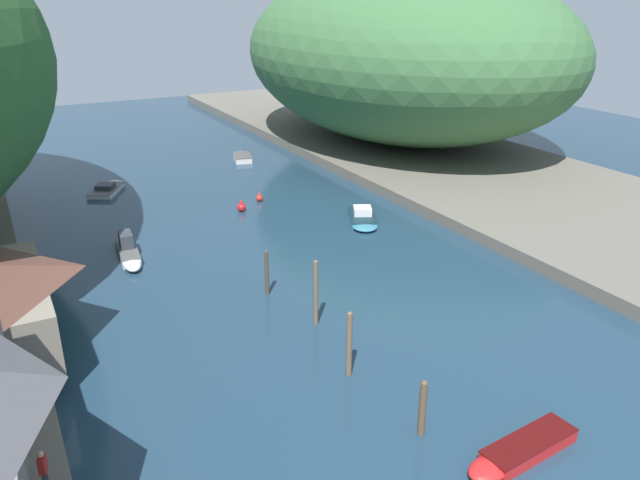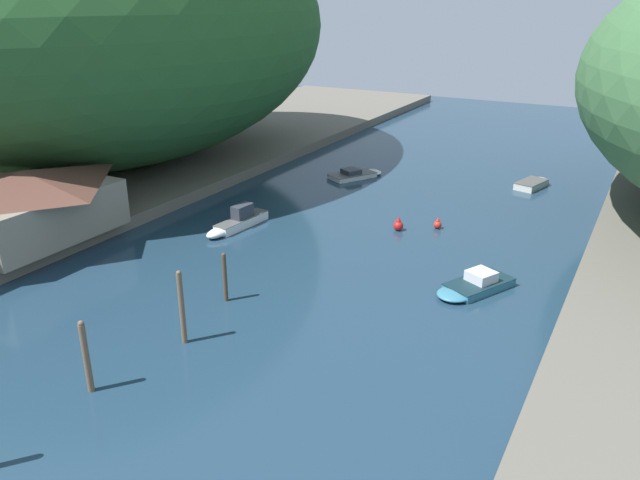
{
  "view_description": "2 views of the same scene",
  "coord_description": "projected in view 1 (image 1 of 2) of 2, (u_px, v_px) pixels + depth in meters",
  "views": [
    {
      "loc": [
        -14.8,
        -8.45,
        16.8
      ],
      "look_at": [
        2.42,
        23.43,
        2.08
      ],
      "focal_mm": 35.0,
      "sensor_mm": 36.0,
      "label": 1
    },
    {
      "loc": [
        17.03,
        -2.01,
        15.58
      ],
      "look_at": [
        0.08,
        28.84,
        1.49
      ],
      "focal_mm": 35.0,
      "sensor_mm": 36.0,
      "label": 2
    }
  ],
  "objects": [
    {
      "name": "mooring_post_nearest",
      "position": [
        423.0,
        408.0,
        24.8
      ],
      "size": [
        0.31,
        0.31,
        2.55
      ],
      "color": "brown",
      "rests_on": "water_surface"
    },
    {
      "name": "mooring_post_fourth",
      "position": [
        267.0,
        273.0,
        36.23
      ],
      "size": [
        0.24,
        0.24,
        2.8
      ],
      "color": "#4C3D2D",
      "rests_on": "water_surface"
    },
    {
      "name": "person_by_boathouse",
      "position": [
        21.0,
        358.0,
        27.03
      ],
      "size": [
        0.32,
        0.43,
        1.69
      ],
      "rotation": [
        0.0,
        0.0,
        1.28
      ],
      "color": "#282D3D",
      "rests_on": "left_bank"
    },
    {
      "name": "boat_cabin_cruiser",
      "position": [
        363.0,
        219.0,
        47.82
      ],
      "size": [
        3.91,
        5.27,
        1.05
      ],
      "rotation": [
        0.0,
        0.0,
        2.68
      ],
      "color": "teal",
      "rests_on": "water_surface"
    },
    {
      "name": "channel_buoy_far",
      "position": [
        241.0,
        207.0,
        50.18
      ],
      "size": [
        0.69,
        0.69,
        1.04
      ],
      "color": "red",
      "rests_on": "water_surface"
    },
    {
      "name": "mooring_post_second",
      "position": [
        349.0,
        344.0,
        28.5
      ],
      "size": [
        0.28,
        0.28,
        3.33
      ],
      "color": "brown",
      "rests_on": "water_surface"
    },
    {
      "name": "hillside_right",
      "position": [
        403.0,
        53.0,
        67.51
      ],
      "size": [
        30.94,
        43.32,
        18.61
      ],
      "color": "#3D6B3D",
      "rests_on": "right_bank"
    },
    {
      "name": "boat_moored_right",
      "position": [
        128.0,
        252.0,
        41.49
      ],
      "size": [
        1.67,
        5.9,
        1.57
      ],
      "rotation": [
        0.0,
        0.0,
        3.05
      ],
      "color": "white",
      "rests_on": "water_surface"
    },
    {
      "name": "boat_mid_channel",
      "position": [
        518.0,
        452.0,
        23.86
      ],
      "size": [
        5.37,
        1.74,
        0.57
      ],
      "rotation": [
        0.0,
        0.0,
        1.66
      ],
      "color": "red",
      "rests_on": "water_surface"
    },
    {
      "name": "mooring_post_middle",
      "position": [
        316.0,
        293.0,
        32.82
      ],
      "size": [
        0.26,
        0.26,
        3.76
      ],
      "color": "brown",
      "rests_on": "water_surface"
    },
    {
      "name": "boat_navy_launch",
      "position": [
        242.0,
        157.0,
        65.48
      ],
      "size": [
        2.6,
        4.24,
        0.6
      ],
      "rotation": [
        0.0,
        0.0,
        6.02
      ],
      "color": "silver",
      "rests_on": "water_surface"
    },
    {
      "name": "person_on_quay",
      "position": [
        43.0,
        469.0,
        20.81
      ],
      "size": [
        0.33,
        0.43,
        1.69
      ],
      "rotation": [
        0.0,
        0.0,
        1.24
      ],
      "color": "#282D3D",
      "rests_on": "left_bank"
    },
    {
      "name": "water_surface",
      "position": [
        246.0,
        243.0,
        44.19
      ],
      "size": [
        130.0,
        130.0,
        0.0
      ],
      "primitive_type": "plane",
      "color": "#1E384C",
      "rests_on": "ground"
    },
    {
      "name": "channel_buoy_near",
      "position": [
        259.0,
        198.0,
        52.59
      ],
      "size": [
        0.56,
        0.56,
        0.84
      ],
      "color": "red",
      "rests_on": "water_surface"
    },
    {
      "name": "right_bank",
      "position": [
        512.0,
        186.0,
        55.18
      ],
      "size": [
        22.0,
        120.0,
        0.9
      ],
      "color": "#666056",
      "rests_on": "ground"
    },
    {
      "name": "boat_yellow_tender",
      "position": [
        108.0,
        188.0,
        55.33
      ],
      "size": [
        4.23,
        5.44,
        0.82
      ],
      "rotation": [
        0.0,
        0.0,
        5.78
      ],
      "color": "white",
      "rests_on": "water_surface"
    }
  ]
}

